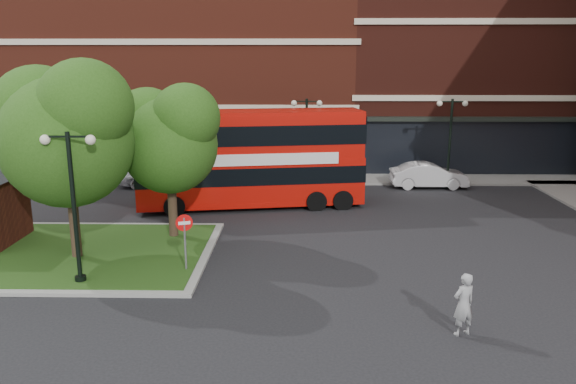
{
  "coord_description": "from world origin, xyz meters",
  "views": [
    {
      "loc": [
        1.59,
        -16.72,
        7.2
      ],
      "look_at": [
        1.16,
        4.93,
        2.0
      ],
      "focal_mm": 35.0,
      "sensor_mm": 36.0,
      "label": 1
    }
  ],
  "objects_px": {
    "bus": "(251,152)",
    "car_silver": "(160,173)",
    "woman": "(464,304)",
    "car_white": "(429,175)"
  },
  "relations": [
    {
      "from": "woman",
      "to": "car_silver",
      "type": "bearing_deg",
      "value": -77.47
    },
    {
      "from": "woman",
      "to": "car_white",
      "type": "bearing_deg",
      "value": -122.32
    },
    {
      "from": "bus",
      "to": "car_silver",
      "type": "bearing_deg",
      "value": 132.96
    },
    {
      "from": "bus",
      "to": "woman",
      "type": "distance_m",
      "value": 14.87
    },
    {
      "from": "woman",
      "to": "car_white",
      "type": "distance_m",
      "value": 17.71
    },
    {
      "from": "woman",
      "to": "car_silver",
      "type": "height_order",
      "value": "woman"
    },
    {
      "from": "car_silver",
      "to": "car_white",
      "type": "distance_m",
      "value": 15.27
    },
    {
      "from": "bus",
      "to": "car_silver",
      "type": "height_order",
      "value": "bus"
    },
    {
      "from": "woman",
      "to": "car_silver",
      "type": "distance_m",
      "value": 21.35
    },
    {
      "from": "car_white",
      "to": "woman",
      "type": "bearing_deg",
      "value": 169.31
    }
  ]
}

